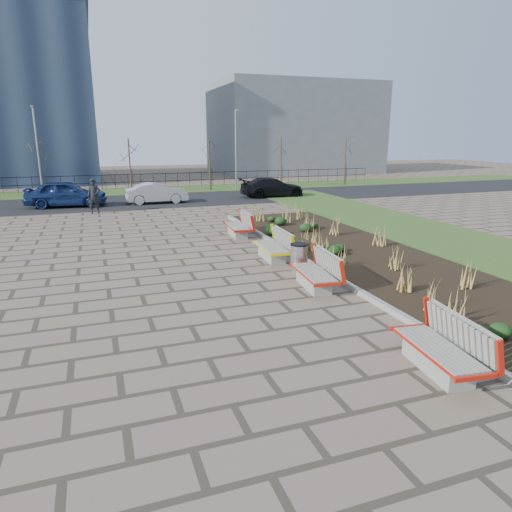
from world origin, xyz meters
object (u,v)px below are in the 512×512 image
object	(u,v)px
bench_c	(272,245)
car_blue	(66,194)
bench_a	(438,345)
bench_d	(237,225)
car_black	(272,187)
bench_b	(314,271)
lamp_east	(236,151)
pedestrian	(94,196)
car_silver	(157,193)
litter_bin	(299,258)
lamp_west	(38,153)

from	to	relation	value
bench_c	car_blue	world-z (taller)	car_blue
bench_a	car_blue	xyz separation A→B (m)	(-7.24, 23.67, 0.32)
bench_d	bench_a	bearing A→B (deg)	-86.44
bench_d	car_black	bearing A→B (deg)	65.62
bench_b	lamp_east	world-z (taller)	lamp_east
bench_b	pedestrian	bearing A→B (deg)	115.86
bench_d	car_silver	bearing A→B (deg)	103.18
car_blue	car_black	size ratio (longest dim) A/B	1.03
litter_bin	lamp_west	bearing A→B (deg)	112.68
bench_d	bench_b	bearing A→B (deg)	-86.44
bench_b	bench_c	distance (m)	3.25
car_blue	bench_b	bearing A→B (deg)	-153.49
bench_c	car_blue	bearing A→B (deg)	118.05
bench_b	car_blue	xyz separation A→B (m)	(-7.24, 18.65, 0.32)
bench_d	lamp_west	xyz separation A→B (m)	(-9.00, 16.38, 2.54)
bench_b	car_blue	bearing A→B (deg)	117.08
car_silver	bench_a	bearing A→B (deg)	-174.87
lamp_east	lamp_west	bearing A→B (deg)	180.00
bench_a	pedestrian	bearing A→B (deg)	112.31
lamp_west	bench_b	bearing A→B (deg)	-69.16
bench_a	car_silver	world-z (taller)	car_silver
litter_bin	car_black	xyz separation A→B (m)	(5.94, 17.41, 0.23)
bench_b	car_black	world-z (taller)	car_black
bench_b	lamp_west	distance (m)	25.43
bench_a	car_silver	distance (m)	23.49
pedestrian	car_blue	distance (m)	3.46
pedestrian	car_blue	size ratio (longest dim) A/B	0.41
bench_b	car_silver	xyz separation A→B (m)	(-1.89, 18.39, 0.16)
bench_b	litter_bin	distance (m)	1.54
bench_a	lamp_west	size ratio (longest dim) A/B	0.35
pedestrian	litter_bin	bearing A→B (deg)	-61.23
bench_a	car_black	world-z (taller)	car_black
bench_d	car_silver	world-z (taller)	car_silver
bench_c	car_black	xyz separation A→B (m)	(6.18, 15.68, 0.18)
pedestrian	lamp_east	size ratio (longest dim) A/B	0.32
car_blue	car_silver	bearing A→B (deg)	-87.47
pedestrian	car_blue	world-z (taller)	pedestrian
car_black	bench_c	bearing A→B (deg)	158.24
bench_a	bench_c	size ratio (longest dim) A/B	1.00
bench_a	lamp_west	xyz separation A→B (m)	(-9.00, 28.67, 2.54)
lamp_east	bench_c	bearing A→B (deg)	-103.77
bench_a	car_black	xyz separation A→B (m)	(6.18, 23.95, 0.18)
bench_b	car_blue	size ratio (longest dim) A/B	0.45
bench_d	car_blue	size ratio (longest dim) A/B	0.45
bench_a	car_black	distance (m)	24.74
car_blue	lamp_west	xyz separation A→B (m)	(-1.76, 5.00, 2.22)
car_black	lamp_east	distance (m)	5.41
bench_d	lamp_east	xyz separation A→B (m)	(5.00, 16.38, 2.54)
bench_b	litter_bin	xyz separation A→B (m)	(0.24, 1.52, -0.05)
litter_bin	lamp_east	size ratio (longest dim) A/B	0.15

